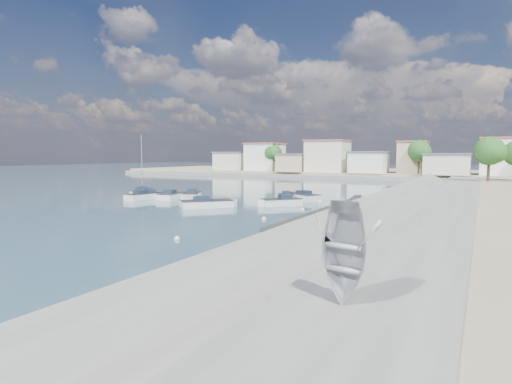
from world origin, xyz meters
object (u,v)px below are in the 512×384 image
motorboat_f (286,198)px  motorboat_g (191,196)px  motorboat_d (279,203)px  overturned_dinghy (342,295)px  motorboat_c (300,197)px  motorboat_e (144,196)px  motorboat_a (173,196)px  motorboat_b (156,196)px  motorboat_h (209,204)px  sailboat (143,192)px

motorboat_f → motorboat_g: bearing=-161.4°
motorboat_d → motorboat_f: 5.68m
motorboat_g → overturned_dinghy: bearing=-48.3°
motorboat_g → motorboat_c: bearing=24.4°
motorboat_e → motorboat_a: bearing=35.7°
motorboat_b → overturned_dinghy: overturned_dinghy is taller
motorboat_d → overturned_dinghy: size_ratio=1.60×
motorboat_d → motorboat_e: 18.94m
motorboat_h → motorboat_b: bearing=159.2°
motorboat_h → motorboat_f: bearing=65.9°
motorboat_b → motorboat_a: bearing=22.9°
motorboat_c → motorboat_f: size_ratio=1.25×
overturned_dinghy → motorboat_b: bearing=148.8°
motorboat_c → motorboat_a: bearing=-155.3°
motorboat_a → sailboat: (-7.54, 2.46, 0.03)m
motorboat_b → motorboat_g: 4.84m
motorboat_e → sailboat: sailboat is taller
motorboat_e → overturned_dinghy: 48.20m
motorboat_b → motorboat_f: size_ratio=0.81×
motorboat_b → overturned_dinghy: size_ratio=1.33×
motorboat_c → sailboat: sailboat is taller
motorboat_b → motorboat_h: bearing=-20.8°
motorboat_a → motorboat_f: (14.27, 5.17, -0.00)m
motorboat_a → sailboat: 7.93m
motorboat_a → sailboat: bearing=161.9°
motorboat_h → motorboat_g: bearing=138.5°
motorboat_b → motorboat_g: same height
motorboat_a → motorboat_g: size_ratio=1.09×
motorboat_c → motorboat_e: same height
motorboat_a → motorboat_f: bearing=19.9°
motorboat_h → overturned_dinghy: overturned_dinghy is taller
motorboat_a → motorboat_h: bearing=-29.3°
motorboat_e → overturned_dinghy: bearing=-41.1°
motorboat_b → motorboat_f: same height
motorboat_b → motorboat_f: bearing=20.3°
motorboat_d → motorboat_f: (-1.58, 5.45, 0.00)m
motorboat_h → sailboat: sailboat is taller
motorboat_e → motorboat_h: same height
motorboat_d → motorboat_h: size_ratio=0.82×
motorboat_g → motorboat_h: same height
motorboat_a → sailboat: size_ratio=0.65×
motorboat_b → sailboat: bearing=147.9°
motorboat_c → overturned_dinghy: size_ratio=2.06×
motorboat_a → motorboat_f: 15.18m
motorboat_h → overturned_dinghy: (23.76, -28.44, 1.70)m
sailboat → motorboat_d: bearing=-6.7°
motorboat_g → sailboat: sailboat is taller
motorboat_b → sailboat: sailboat is taller
motorboat_a → sailboat: sailboat is taller
motorboat_c → motorboat_d: same height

